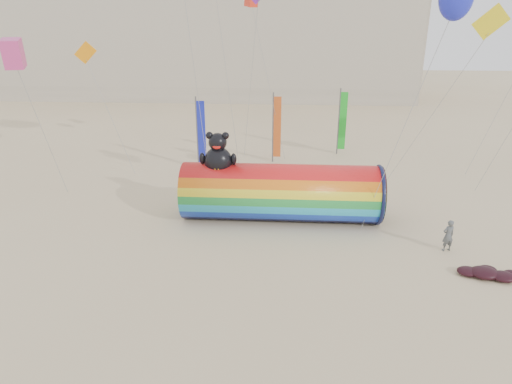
# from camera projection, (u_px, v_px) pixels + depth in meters

# --- Properties ---
(ground) EXTENTS (160.00, 160.00, 0.00)m
(ground) POSITION_uv_depth(u_px,v_px,m) (243.00, 251.00, 21.38)
(ground) COLOR #CCB58C
(ground) RESTS_ON ground
(hotel_building) EXTENTS (60.40, 15.40, 20.60)m
(hotel_building) POSITION_uv_depth(u_px,v_px,m) (186.00, 17.00, 61.23)
(hotel_building) COLOR #B7AD99
(hotel_building) RESTS_ON ground
(windsock_assembly) EXTENTS (10.48, 3.19, 4.83)m
(windsock_assembly) POSITION_uv_depth(u_px,v_px,m) (280.00, 191.00, 24.25)
(windsock_assembly) COLOR red
(windsock_assembly) RESTS_ON ground
(kite_handler) EXTENTS (0.65, 0.51, 1.56)m
(kite_handler) POSITION_uv_depth(u_px,v_px,m) (448.00, 236.00, 21.15)
(kite_handler) COLOR #4D5154
(kite_handler) RESTS_ON ground
(fabric_bundle) EXTENTS (2.62, 1.35, 0.41)m
(fabric_bundle) POSITION_uv_depth(u_px,v_px,m) (489.00, 273.00, 19.20)
(fabric_bundle) COLOR black
(fabric_bundle) RESTS_ON ground
(festival_banners) EXTENTS (10.96, 4.71, 5.20)m
(festival_banners) POSITION_uv_depth(u_px,v_px,m) (275.00, 127.00, 33.74)
(festival_banners) COLOR #59595E
(festival_banners) RESTS_ON ground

